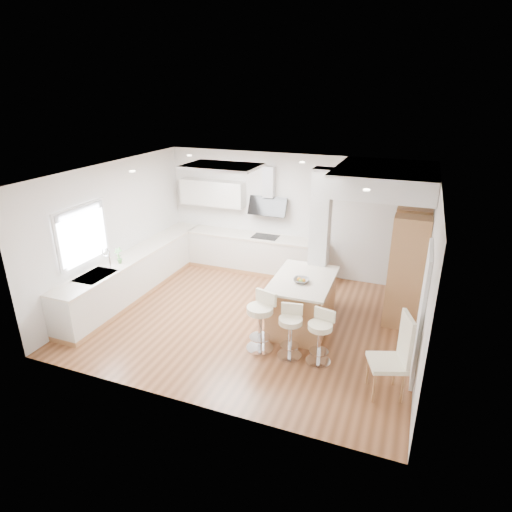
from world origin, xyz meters
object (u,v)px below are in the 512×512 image
at_px(peninsula, 302,302).
at_px(dining_chair, 396,353).
at_px(bar_stool_b, 290,329).
at_px(bar_stool_c, 320,334).
at_px(bar_stool_a, 261,319).

distance_m(peninsula, dining_chair, 2.22).
bearing_deg(peninsula, bar_stool_b, -86.71).
bearing_deg(bar_stool_c, dining_chair, -5.60).
height_order(peninsula, bar_stool_a, peninsula).
distance_m(peninsula, bar_stool_b, 1.01).
relative_size(bar_stool_b, dining_chair, 0.71).
bearing_deg(dining_chair, bar_stool_a, 150.04).
height_order(bar_stool_a, dining_chair, dining_chair).
xyz_separation_m(peninsula, bar_stool_c, (0.57, -1.00, 0.02)).
distance_m(bar_stool_a, bar_stool_c, 1.01).
xyz_separation_m(bar_stool_c, dining_chair, (1.16, -0.38, 0.18)).
height_order(bar_stool_b, bar_stool_c, same).
relative_size(peninsula, bar_stool_c, 1.77).
xyz_separation_m(bar_stool_a, bar_stool_c, (1.01, -0.01, -0.07)).
xyz_separation_m(peninsula, bar_stool_a, (-0.45, -0.98, 0.09)).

